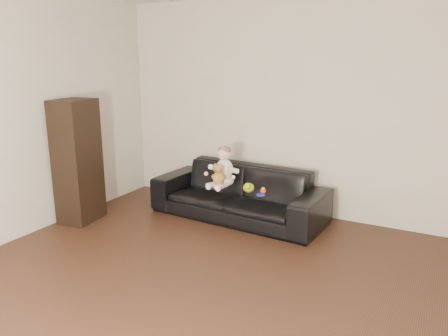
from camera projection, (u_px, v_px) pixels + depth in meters
The scene contains 10 objects.
floor at pixel (185, 332), 3.13m from camera, with size 5.50×5.50×0.00m, color #3B2115.
wall_back at pixel (309, 110), 5.15m from camera, with size 5.00×5.00×0.00m, color beige.
sofa at pixel (238, 193), 5.28m from camera, with size 2.10×0.82×0.61m, color black.
cabinet at pixel (78, 161), 5.09m from camera, with size 0.36×0.50×1.44m, color black.
shelf_item at pixel (77, 134), 5.00m from camera, with size 0.18×0.25×0.28m, color silver.
baby at pixel (223, 169), 5.17m from camera, with size 0.36×0.43×0.48m.
teddy_bear at pixel (218, 175), 5.05m from camera, with size 0.17×0.16×0.25m.
toy_green at pixel (249, 188), 4.98m from camera, with size 0.13×0.15×0.10m, color #ACC517.
toy_rattle at pixel (263, 191), 4.92m from camera, with size 0.06×0.06×0.06m, color red.
toy_blue_disc at pixel (261, 195), 4.88m from camera, with size 0.10×0.10×0.01m, color #1B22DD.
Camera 1 is at (1.53, -2.28, 1.92)m, focal length 35.00 mm.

